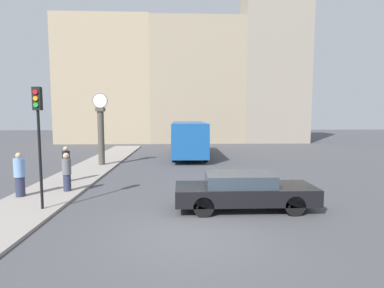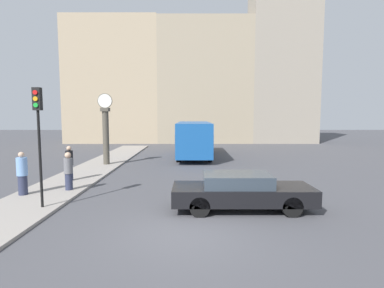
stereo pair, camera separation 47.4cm
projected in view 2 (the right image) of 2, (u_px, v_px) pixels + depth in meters
name	position (u px, v px, depth m)	size (l,w,h in m)	color
ground_plane	(186.00, 232.00, 8.38)	(120.00, 120.00, 0.00)	#47474C
sidewalk_corner	(97.00, 166.00, 18.90)	(2.65, 25.20, 0.10)	gray
building_row	(197.00, 76.00, 36.12)	(29.59, 5.00, 19.36)	tan
sedan_car	(240.00, 191.00, 10.32)	(4.79, 1.71, 1.27)	black
bus_distant	(193.00, 137.00, 23.49)	(2.51, 8.52, 2.72)	#195199
traffic_light_near	(37.00, 123.00, 10.05)	(0.26, 0.24, 4.08)	black
street_clock	(105.00, 131.00, 19.27)	(0.94, 0.52, 4.56)	#4C473D
pedestrian_black_jacket	(68.00, 163.00, 14.46)	(0.35, 0.35, 1.69)	#2D334C
pedestrian_blue_stripe	(21.00, 174.00, 11.85)	(0.40, 0.40, 1.72)	#2D334C
pedestrian_grey_jacket	(67.00, 171.00, 12.66)	(0.36, 0.36, 1.61)	#2D334C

